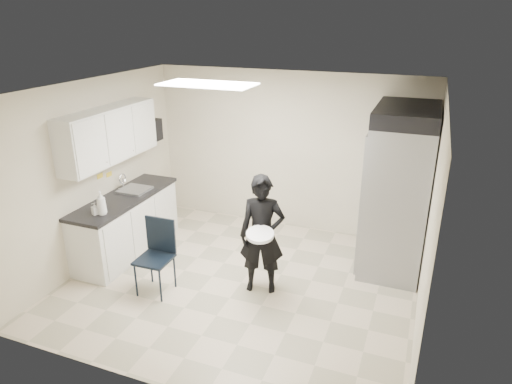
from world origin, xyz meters
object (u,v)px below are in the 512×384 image
at_px(folding_chair, 154,260).
at_px(commercial_fridge, 398,196).
at_px(lower_counter, 127,226).
at_px(man_tuxedo, 262,235).

bearing_deg(folding_chair, commercial_fridge, 32.80).
bearing_deg(commercial_fridge, lower_counter, -164.12).
relative_size(lower_counter, commercial_fridge, 0.90).
bearing_deg(folding_chair, man_tuxedo, 23.14).
height_order(commercial_fridge, man_tuxedo, commercial_fridge).
bearing_deg(folding_chair, lower_counter, 140.56).
relative_size(lower_counter, man_tuxedo, 1.20).
bearing_deg(man_tuxedo, lower_counter, 159.84).
relative_size(commercial_fridge, folding_chair, 2.21).
distance_m(lower_counter, man_tuxedo, 2.29).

